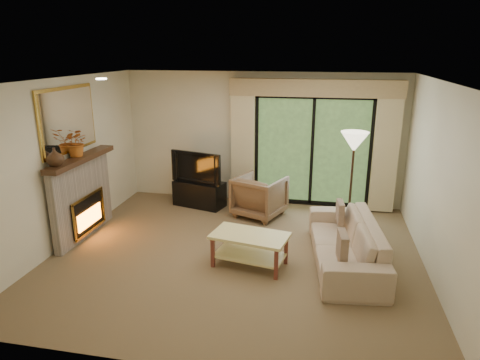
% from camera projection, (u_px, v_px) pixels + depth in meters
% --- Properties ---
extents(floor, '(5.50, 5.50, 0.00)m').
position_uv_depth(floor, '(236.00, 254.00, 6.53)').
color(floor, brown).
rests_on(floor, ground).
extents(ceiling, '(5.50, 5.50, 0.00)m').
position_uv_depth(ceiling, '(236.00, 80.00, 5.77)').
color(ceiling, white).
rests_on(ceiling, ground).
extents(wall_back, '(5.00, 0.00, 5.00)m').
position_uv_depth(wall_back, '(262.00, 139.00, 8.50)').
color(wall_back, beige).
rests_on(wall_back, ground).
extents(wall_front, '(5.00, 0.00, 5.00)m').
position_uv_depth(wall_front, '(178.00, 249.00, 3.81)').
color(wall_front, beige).
rests_on(wall_front, ground).
extents(wall_left, '(0.00, 5.00, 5.00)m').
position_uv_depth(wall_left, '(64.00, 163.00, 6.67)').
color(wall_left, beige).
rests_on(wall_left, ground).
extents(wall_right, '(0.00, 5.00, 5.00)m').
position_uv_depth(wall_right, '(440.00, 184.00, 5.63)').
color(wall_right, beige).
rests_on(wall_right, ground).
extents(fireplace, '(0.24, 1.70, 1.37)m').
position_uv_depth(fireplace, '(82.00, 197.00, 7.02)').
color(fireplace, gray).
rests_on(fireplace, floor).
extents(mirror, '(0.07, 1.45, 1.02)m').
position_uv_depth(mirror, '(68.00, 120.00, 6.66)').
color(mirror, gold).
rests_on(mirror, wall_left).
extents(sliding_door, '(2.26, 0.10, 2.16)m').
position_uv_depth(sliding_door, '(312.00, 151.00, 8.32)').
color(sliding_door, black).
rests_on(sliding_door, floor).
extents(curtain_left, '(0.45, 0.18, 2.35)m').
position_uv_depth(curtain_left, '(243.00, 145.00, 8.44)').
color(curtain_left, '#CBB98A').
rests_on(curtain_left, floor).
extents(curtain_right, '(0.45, 0.18, 2.35)m').
position_uv_depth(curtain_right, '(386.00, 151.00, 7.93)').
color(curtain_right, '#CBB98A').
rests_on(curtain_right, floor).
extents(cornice, '(3.20, 0.24, 0.32)m').
position_uv_depth(cornice, '(315.00, 88.00, 7.88)').
color(cornice, tan).
rests_on(cornice, wall_back).
extents(media_console, '(1.08, 0.69, 0.50)m').
position_uv_depth(media_console, '(200.00, 194.00, 8.51)').
color(media_console, black).
rests_on(media_console, floor).
extents(tv, '(1.08, 0.42, 0.62)m').
position_uv_depth(tv, '(199.00, 166.00, 8.34)').
color(tv, black).
rests_on(tv, media_console).
extents(armchair, '(1.07, 1.08, 0.77)m').
position_uv_depth(armchair, '(260.00, 196.00, 7.95)').
color(armchair, brown).
rests_on(armchair, floor).
extents(sofa, '(1.13, 2.32, 0.65)m').
position_uv_depth(sofa, '(345.00, 242.00, 6.20)').
color(sofa, tan).
rests_on(sofa, floor).
extents(pillow_near, '(0.14, 0.39, 0.38)m').
position_uv_depth(pillow_near, '(342.00, 247.00, 5.54)').
color(pillow_near, brown).
rests_on(pillow_near, sofa).
extents(pillow_far, '(0.13, 0.35, 0.34)m').
position_uv_depth(pillow_far, '(340.00, 212.00, 6.75)').
color(pillow_far, brown).
rests_on(pillow_far, sofa).
extents(coffee_table, '(1.16, 0.78, 0.48)m').
position_uv_depth(coffee_table, '(250.00, 250.00, 6.14)').
color(coffee_table, '#EDD986').
rests_on(coffee_table, floor).
extents(floor_lamp, '(0.58, 0.58, 1.71)m').
position_uv_depth(floor_lamp, '(351.00, 182.00, 7.21)').
color(floor_lamp, '#FFF3C9').
rests_on(floor_lamp, floor).
extents(vase, '(0.32, 0.32, 0.27)m').
position_uv_depth(vase, '(55.00, 157.00, 6.21)').
color(vase, '#392314').
rests_on(vase, fireplace).
extents(branches, '(0.42, 0.37, 0.46)m').
position_uv_depth(branches, '(76.00, 142.00, 6.73)').
color(branches, '#AD591B').
rests_on(branches, fireplace).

